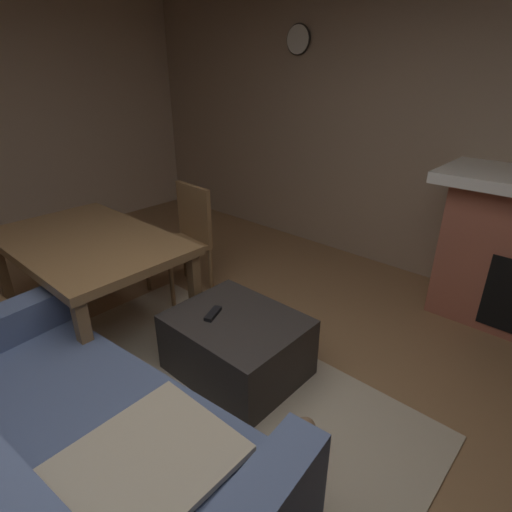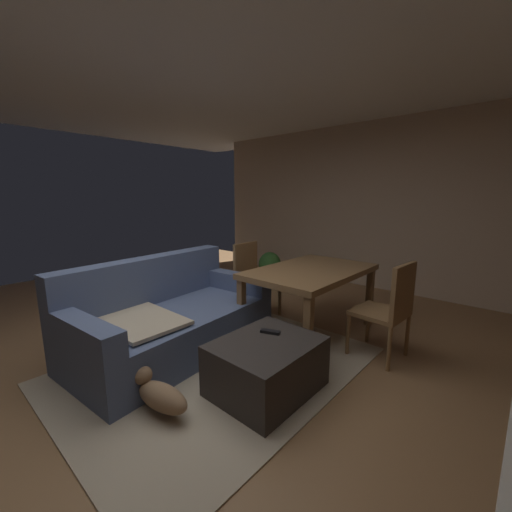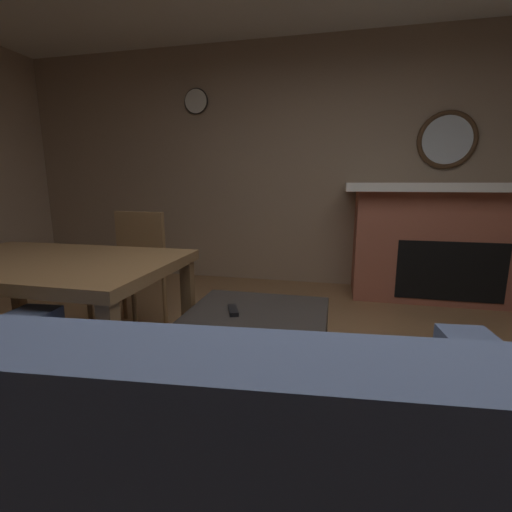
{
  "view_description": "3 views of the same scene",
  "coord_description": "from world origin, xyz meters",
  "px_view_note": "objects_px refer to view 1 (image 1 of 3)",
  "views": [
    {
      "loc": [
        -1.12,
        0.82,
        1.83
      ],
      "look_at": [
        0.68,
        -1.18,
        0.58
      ],
      "focal_mm": 28.63,
      "sensor_mm": 36.0,
      "label": 1
    },
    {
      "loc": [
        -1.34,
        -2.12,
        1.52
      ],
      "look_at": [
        0.46,
        -0.51,
        1.05
      ],
      "focal_mm": 22.1,
      "sensor_mm": 36.0,
      "label": 2
    },
    {
      "loc": [
        -0.04,
        1.3,
        1.16
      ],
      "look_at": [
        0.53,
        -1.21,
        0.63
      ],
      "focal_mm": 25.13,
      "sensor_mm": 36.0,
      "label": 3
    }
  ],
  "objects_px": {
    "tv_remote": "(213,314)",
    "couch": "(59,463)",
    "dining_chair_south": "(185,233)",
    "wall_clock": "(298,39)",
    "ottoman_coffee_table": "(237,346)",
    "small_dog": "(287,453)",
    "dining_table": "(88,249)"
  },
  "relations": [
    {
      "from": "tv_remote",
      "to": "couch",
      "type": "bearing_deg",
      "value": 80.21
    },
    {
      "from": "dining_chair_south",
      "to": "wall_clock",
      "type": "height_order",
      "value": "wall_clock"
    },
    {
      "from": "couch",
      "to": "tv_remote",
      "type": "relative_size",
      "value": 12.62
    },
    {
      "from": "ottoman_coffee_table",
      "to": "wall_clock",
      "type": "xyz_separation_m",
      "value": [
        1.21,
        -2.15,
        1.87
      ]
    },
    {
      "from": "small_dog",
      "to": "wall_clock",
      "type": "xyz_separation_m",
      "value": [
        1.92,
        -2.53,
        1.92
      ]
    },
    {
      "from": "dining_table",
      "to": "small_dog",
      "type": "bearing_deg",
      "value": 178.5
    },
    {
      "from": "ottoman_coffee_table",
      "to": "dining_table",
      "type": "distance_m",
      "value": 1.28
    },
    {
      "from": "ottoman_coffee_table",
      "to": "dining_chair_south",
      "type": "xyz_separation_m",
      "value": [
        1.14,
        -0.52,
        0.32
      ]
    },
    {
      "from": "couch",
      "to": "ottoman_coffee_table",
      "type": "relative_size",
      "value": 2.5
    },
    {
      "from": "small_dog",
      "to": "tv_remote",
      "type": "bearing_deg",
      "value": -20.15
    },
    {
      "from": "dining_table",
      "to": "wall_clock",
      "type": "distance_m",
      "value": 2.86
    },
    {
      "from": "couch",
      "to": "wall_clock",
      "type": "height_order",
      "value": "wall_clock"
    },
    {
      "from": "tv_remote",
      "to": "dining_chair_south",
      "type": "relative_size",
      "value": 0.17
    },
    {
      "from": "tv_remote",
      "to": "wall_clock",
      "type": "xyz_separation_m",
      "value": [
        1.08,
        -2.22,
        1.65
      ]
    },
    {
      "from": "ottoman_coffee_table",
      "to": "small_dog",
      "type": "xyz_separation_m",
      "value": [
        -0.71,
        0.38,
        -0.05
      ]
    },
    {
      "from": "dining_table",
      "to": "dining_chair_south",
      "type": "relative_size",
      "value": 1.56
    },
    {
      "from": "couch",
      "to": "dining_chair_south",
      "type": "distance_m",
      "value": 2.11
    },
    {
      "from": "dining_table",
      "to": "dining_chair_south",
      "type": "xyz_separation_m",
      "value": [
        -0.01,
        -0.86,
        -0.13
      ]
    },
    {
      "from": "ottoman_coffee_table",
      "to": "tv_remote",
      "type": "xyz_separation_m",
      "value": [
        0.13,
        0.07,
        0.22
      ]
    },
    {
      "from": "dining_table",
      "to": "couch",
      "type": "bearing_deg",
      "value": 146.08
    },
    {
      "from": "tv_remote",
      "to": "dining_table",
      "type": "xyz_separation_m",
      "value": [
        1.01,
        0.26,
        0.23
      ]
    },
    {
      "from": "dining_chair_south",
      "to": "wall_clock",
      "type": "xyz_separation_m",
      "value": [
        0.07,
        -1.62,
        1.55
      ]
    },
    {
      "from": "tv_remote",
      "to": "dining_chair_south",
      "type": "distance_m",
      "value": 1.17
    },
    {
      "from": "dining_table",
      "to": "wall_clock",
      "type": "bearing_deg",
      "value": -88.44
    },
    {
      "from": "dining_table",
      "to": "small_dog",
      "type": "height_order",
      "value": "dining_table"
    },
    {
      "from": "dining_table",
      "to": "wall_clock",
      "type": "relative_size",
      "value": 5.05
    },
    {
      "from": "tv_remote",
      "to": "wall_clock",
      "type": "bearing_deg",
      "value": -85.86
    },
    {
      "from": "dining_table",
      "to": "dining_chair_south",
      "type": "distance_m",
      "value": 0.87
    },
    {
      "from": "ottoman_coffee_table",
      "to": "dining_chair_south",
      "type": "distance_m",
      "value": 1.29
    },
    {
      "from": "small_dog",
      "to": "dining_table",
      "type": "bearing_deg",
      "value": -1.5
    },
    {
      "from": "ottoman_coffee_table",
      "to": "tv_remote",
      "type": "distance_m",
      "value": 0.27
    },
    {
      "from": "wall_clock",
      "to": "dining_chair_south",
      "type": "bearing_deg",
      "value": 92.63
    }
  ]
}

